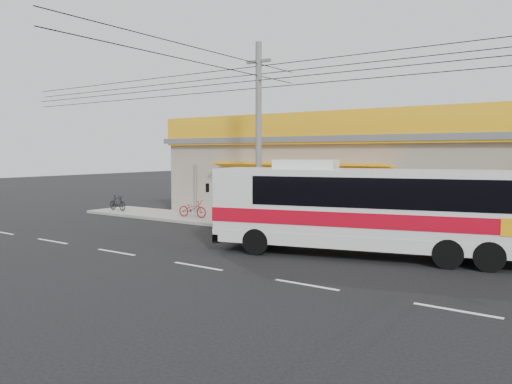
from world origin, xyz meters
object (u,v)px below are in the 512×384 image
at_px(motorbike_dark, 117,203).
at_px(utility_pole, 259,76).
at_px(motorbike_red, 193,209).
at_px(coach_bus, 375,205).

xyz_separation_m(motorbike_dark, utility_pole, (11.06, -0.95, 6.56)).
xyz_separation_m(motorbike_red, motorbike_dark, (-5.91, -0.21, -0.01)).
bearing_deg(motorbike_dark, utility_pole, -91.16).
bearing_deg(motorbike_red, coach_bus, -112.87).
relative_size(coach_bus, motorbike_dark, 7.37).
relative_size(motorbike_red, utility_pole, 0.05).
distance_m(motorbike_dark, utility_pole, 12.89).
bearing_deg(motorbike_red, motorbike_dark, 86.10).
bearing_deg(utility_pole, coach_bus, -20.17).
bearing_deg(coach_bus, motorbike_red, 148.14).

